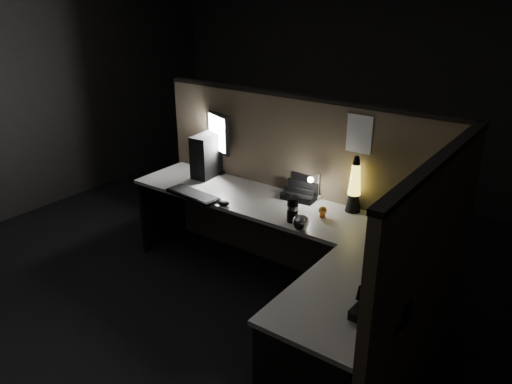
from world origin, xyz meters
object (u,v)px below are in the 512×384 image
Objects in this scene: monitor at (216,136)px; keyboard at (193,195)px; pc_tower at (209,155)px; desk_phone at (381,308)px; lava_lamp at (354,189)px.

keyboard is at bearing -47.68° from monitor.
pc_tower is 0.78× the size of keyboard.
desk_phone is (2.08, -1.16, -0.28)m from monitor.
lava_lamp is 1.59× the size of desk_phone.
monitor is 1.40m from lava_lamp.
desk_phone is (1.87, -0.62, 0.05)m from keyboard.
keyboard is at bearing 164.90° from desk_phone.
monitor is 2.40m from desk_phone.
lava_lamp is at bearing -3.94° from pc_tower.
pc_tower reaches higher than keyboard.
monitor is at bearing 177.95° from lava_lamp.
lava_lamp reaches higher than desk_phone.
monitor reaches higher than lava_lamp.
monitor is at bearing 153.91° from desk_phone.
pc_tower is 1.38× the size of desk_phone.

